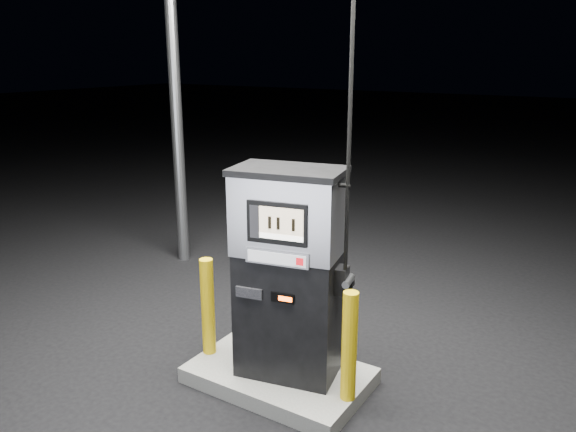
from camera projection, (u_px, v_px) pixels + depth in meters
The scene contains 5 objects.
ground at pixel (279, 382), 5.23m from camera, with size 80.00×80.00×0.00m, color black.
pump_island at pixel (279, 375), 5.21m from camera, with size 1.60×1.00×0.15m, color #605F5B.
fuel_dispenser at pixel (289, 272), 4.87m from camera, with size 1.09×0.74×3.93m.
bollard_left at pixel (208, 307), 5.34m from camera, with size 0.13×0.13×0.96m, color gold.
bollard_right at pixel (349, 346), 4.61m from camera, with size 0.13×0.13×0.97m, color gold.
Camera 1 is at (2.51, -3.84, 2.95)m, focal length 35.00 mm.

